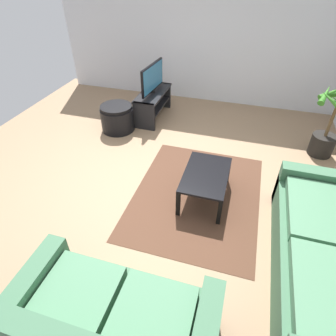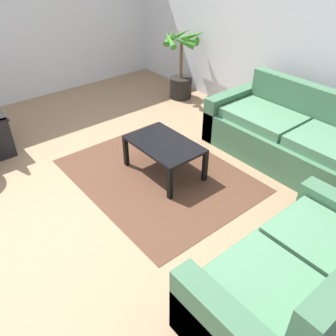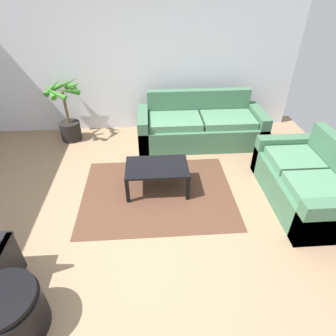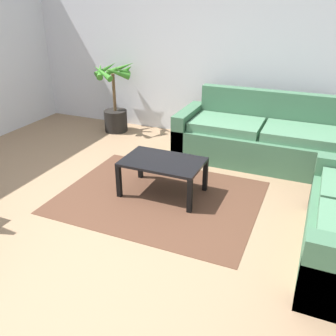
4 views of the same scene
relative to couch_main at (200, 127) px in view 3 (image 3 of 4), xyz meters
name	(u,v)px [view 3 (image 3 of 4)]	position (x,y,z in m)	size (l,w,h in m)	color
ground_plane	(142,235)	(-1.09, -2.28, -0.30)	(6.60, 6.60, 0.00)	#937556
wall_back	(139,60)	(-1.09, 0.72, 1.05)	(6.00, 0.06, 2.70)	silver
couch_main	(200,127)	(0.00, 0.00, 0.00)	(2.30, 0.90, 0.90)	#3F6B4C
couch_loveseat	(307,183)	(1.19, -1.78, 0.00)	(0.90, 1.66, 0.90)	#3F6B4C
coffee_table	(157,169)	(-0.86, -1.39, 0.06)	(0.89, 0.57, 0.42)	black
area_rug	(158,193)	(-0.86, -1.49, -0.30)	(2.20, 1.70, 0.01)	#513323
potted_palm	(68,116)	(-2.46, 0.28, 0.18)	(0.70, 0.71, 1.14)	black
ottoman	(9,313)	(-2.23, -3.32, -0.06)	(0.61, 0.61, 0.49)	black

